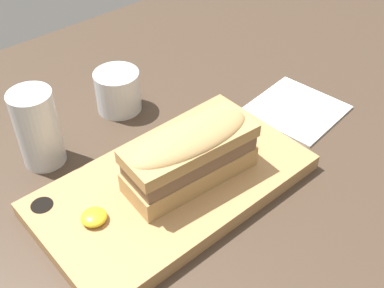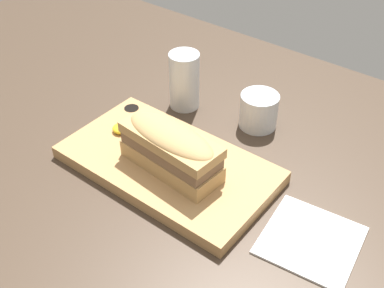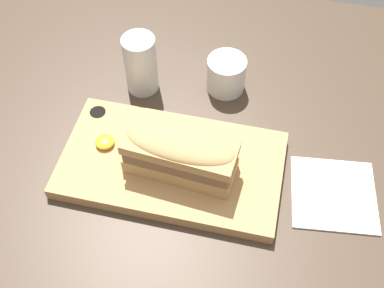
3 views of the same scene
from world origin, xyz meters
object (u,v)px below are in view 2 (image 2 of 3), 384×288
Objects in this scene: sandwich at (171,147)px; napkin at (312,238)px; wine_glass at (259,112)px; serving_board at (168,164)px; water_glass at (184,84)px.

sandwich is 27.34cm from napkin.
napkin is at bearing 5.69° from sandwich.
wine_glass is 30.59cm from napkin.
water_glass is at bearing 120.18° from serving_board.
water_glass is at bearing 122.91° from sandwich.
water_glass reaches higher than wine_glass.
sandwich is (2.07, -1.36, 5.80)cm from serving_board.
sandwich is at bearing -57.09° from water_glass.
serving_board is 2.43× the size of napkin.
wine_glass is at bearing 138.12° from napkin.
sandwich is 1.55× the size of water_glass.
sandwich is 2.49× the size of wine_glass.
napkin is (38.91, -16.79, -5.14)cm from water_glass.
napkin is (28.41, 1.27, -1.02)cm from serving_board.
serving_board is 3.12× the size of water_glass.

